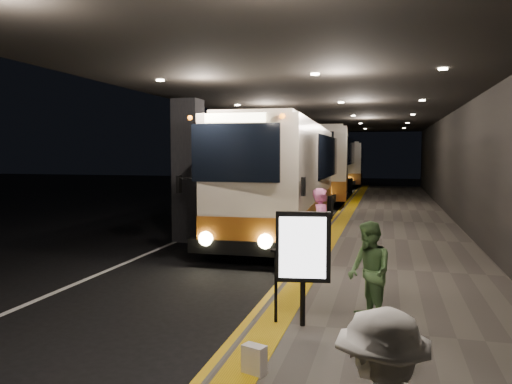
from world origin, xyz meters
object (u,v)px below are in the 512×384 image
at_px(coach_third, 346,165).
at_px(info_sign, 303,249).
at_px(bag_polka, 362,338).
at_px(stanchion_post, 276,287).
at_px(coach_main, 285,182).
at_px(passenger_waiting_green, 369,272).
at_px(bag_plain, 254,359).
at_px(passenger_boarding, 322,227).
at_px(coach_second, 325,166).

relative_size(coach_third, info_sign, 6.53).
xyz_separation_m(bag_polka, stanchion_post, (-1.33, 0.76, 0.39)).
relative_size(coach_main, info_sign, 6.86).
height_order(coach_third, stanchion_post, coach_third).
xyz_separation_m(passenger_waiting_green, info_sign, (-0.95, -0.44, 0.39)).
relative_size(coach_third, bag_polka, 33.69).
relative_size(bag_plain, stanchion_post, 0.31).
bearing_deg(passenger_waiting_green, passenger_boarding, 169.90).
bearing_deg(stanchion_post, bag_polka, -29.89).
bearing_deg(coach_second, bag_polka, -85.85).
height_order(coach_second, bag_polka, coach_second).
xyz_separation_m(coach_second, info_sign, (2.46, -22.98, -0.62)).
height_order(coach_main, stanchion_post, coach_main).
relative_size(passenger_waiting_green, info_sign, 0.90).
bearing_deg(coach_main, coach_second, 88.45).
xyz_separation_m(coach_second, bag_polka, (3.36, -23.71, -1.62)).
distance_m(coach_second, bag_polka, 24.00).
height_order(coach_second, coach_third, coach_second).
xyz_separation_m(bag_plain, info_sign, (0.28, 1.77, 0.99)).
xyz_separation_m(coach_second, passenger_waiting_green, (3.41, -22.53, -1.01)).
bearing_deg(coach_second, coach_third, 85.16).
height_order(coach_main, passenger_boarding, coach_main).
distance_m(info_sign, stanchion_post, 0.73).
bearing_deg(coach_main, bag_polka, -75.71).
bearing_deg(stanchion_post, passenger_waiting_green, 16.87).
bearing_deg(bag_plain, coach_main, 99.69).
bearing_deg(bag_polka, bag_plain, -139.00).
bearing_deg(bag_plain, bag_polka, 41.00).
bearing_deg(coach_second, coach_main, -92.88).
xyz_separation_m(coach_third, bag_plain, (1.96, -38.18, -1.36)).
height_order(bag_polka, info_sign, info_sign).
bearing_deg(coach_second, stanchion_post, -88.85).
height_order(coach_third, bag_plain, coach_third).
height_order(passenger_boarding, bag_polka, passenger_boarding).
xyz_separation_m(coach_main, coach_second, (-0.24, 13.44, 0.18)).
distance_m(passenger_waiting_green, info_sign, 1.12).
relative_size(coach_second, coach_third, 1.15).
bearing_deg(coach_third, passenger_waiting_green, -88.56).
relative_size(coach_third, stanchion_post, 10.05).
xyz_separation_m(coach_second, passenger_boarding, (2.23, -18.96, -0.89)).
xyz_separation_m(passenger_boarding, passenger_waiting_green, (1.18, -3.58, -0.12)).
height_order(passenger_waiting_green, info_sign, info_sign).
bearing_deg(coach_second, passenger_waiting_green, -85.32).
height_order(coach_third, info_sign, coach_third).
distance_m(coach_second, passenger_boarding, 19.11).
bearing_deg(coach_main, stanchion_post, -81.92).
height_order(passenger_waiting_green, bag_plain, passenger_waiting_green).
height_order(bag_polka, stanchion_post, stanchion_post).
relative_size(coach_main, bag_polka, 35.37).
bearing_deg(bag_plain, coach_third, 92.94).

